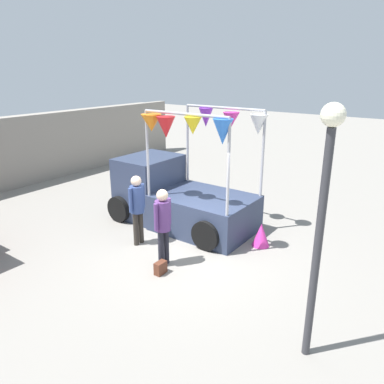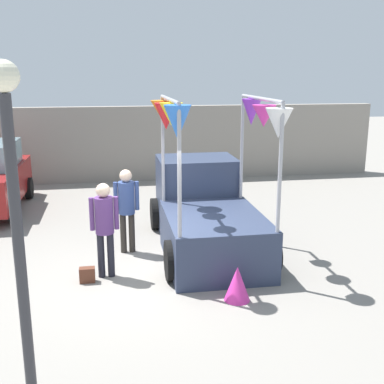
{
  "view_description": "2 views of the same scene",
  "coord_description": "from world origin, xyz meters",
  "px_view_note": "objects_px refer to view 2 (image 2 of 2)",
  "views": [
    {
      "loc": [
        -6.48,
        -4.88,
        4.27
      ],
      "look_at": [
        1.19,
        0.72,
        1.11
      ],
      "focal_mm": 35.0,
      "sensor_mm": 36.0,
      "label": 1
    },
    {
      "loc": [
        -0.56,
        -8.44,
        3.74
      ],
      "look_at": [
        0.92,
        0.23,
        1.54
      ],
      "focal_mm": 45.0,
      "sensor_mm": 36.0,
      "label": 2
    }
  ],
  "objects_px": {
    "person_customer": "(104,221)",
    "folded_kite_bundle_magenta": "(237,284)",
    "handbag": "(87,275)",
    "street_lamp": "(14,196)",
    "person_vendor": "(127,203)",
    "vendor_truck": "(204,206)"
  },
  "relations": [
    {
      "from": "folded_kite_bundle_magenta",
      "to": "person_vendor",
      "type": "bearing_deg",
      "value": 123.77
    },
    {
      "from": "folded_kite_bundle_magenta",
      "to": "handbag",
      "type": "bearing_deg",
      "value": 155.35
    },
    {
      "from": "vendor_truck",
      "to": "person_vendor",
      "type": "height_order",
      "value": "vendor_truck"
    },
    {
      "from": "street_lamp",
      "to": "vendor_truck",
      "type": "bearing_deg",
      "value": 59.29
    },
    {
      "from": "person_vendor",
      "to": "folded_kite_bundle_magenta",
      "type": "height_order",
      "value": "person_vendor"
    },
    {
      "from": "street_lamp",
      "to": "folded_kite_bundle_magenta",
      "type": "xyz_separation_m",
      "value": [
        2.99,
        2.25,
        -2.23
      ]
    },
    {
      "from": "person_customer",
      "to": "person_vendor",
      "type": "bearing_deg",
      "value": 69.68
    },
    {
      "from": "handbag",
      "to": "street_lamp",
      "type": "relative_size",
      "value": 0.07
    },
    {
      "from": "vendor_truck",
      "to": "person_vendor",
      "type": "bearing_deg",
      "value": -175.15
    },
    {
      "from": "person_customer",
      "to": "street_lamp",
      "type": "height_order",
      "value": "street_lamp"
    },
    {
      "from": "handbag",
      "to": "street_lamp",
      "type": "bearing_deg",
      "value": -97.87
    },
    {
      "from": "vendor_truck",
      "to": "folded_kite_bundle_magenta",
      "type": "relative_size",
      "value": 6.81
    },
    {
      "from": "handbag",
      "to": "folded_kite_bundle_magenta",
      "type": "bearing_deg",
      "value": -24.65
    },
    {
      "from": "street_lamp",
      "to": "person_customer",
      "type": "bearing_deg",
      "value": 77.18
    },
    {
      "from": "person_customer",
      "to": "street_lamp",
      "type": "relative_size",
      "value": 0.47
    },
    {
      "from": "handbag",
      "to": "folded_kite_bundle_magenta",
      "type": "xyz_separation_m",
      "value": [
        2.52,
        -1.15,
        0.16
      ]
    },
    {
      "from": "person_customer",
      "to": "folded_kite_bundle_magenta",
      "type": "relative_size",
      "value": 3.0
    },
    {
      "from": "person_vendor",
      "to": "handbag",
      "type": "height_order",
      "value": "person_vendor"
    },
    {
      "from": "person_customer",
      "to": "folded_kite_bundle_magenta",
      "type": "bearing_deg",
      "value": -32.01
    },
    {
      "from": "vendor_truck",
      "to": "person_customer",
      "type": "height_order",
      "value": "vendor_truck"
    },
    {
      "from": "vendor_truck",
      "to": "person_vendor",
      "type": "relative_size",
      "value": 2.27
    },
    {
      "from": "person_customer",
      "to": "handbag",
      "type": "bearing_deg",
      "value": -150.26
    }
  ]
}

